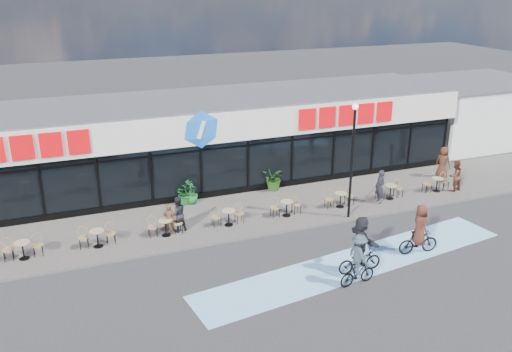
{
  "coord_description": "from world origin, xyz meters",
  "views": [
    {
      "loc": [
        -6.64,
        -17.8,
        10.73
      ],
      "look_at": [
        1.6,
        3.5,
        2.3
      ],
      "focal_mm": 38.0,
      "sensor_mm": 36.0,
      "label": 1
    }
  ],
  "objects_px": {
    "patron_right": "(178,214)",
    "pedestrian_a": "(380,187)",
    "pedestrian_b": "(443,162)",
    "cyclist_b": "(419,234)",
    "potted_plant_mid": "(192,193)",
    "potted_plant_left": "(184,193)",
    "patron_left": "(169,219)",
    "potted_plant_right": "(272,179)",
    "cyclist_a": "(358,262)",
    "pedestrian_c": "(455,176)",
    "lamp_post": "(352,152)"
  },
  "relations": [
    {
      "from": "patron_right",
      "to": "potted_plant_left",
      "type": "bearing_deg",
      "value": -117.18
    },
    {
      "from": "potted_plant_left",
      "to": "pedestrian_b",
      "type": "xyz_separation_m",
      "value": [
        14.44,
        -1.54,
        0.33
      ]
    },
    {
      "from": "patron_left",
      "to": "cyclist_b",
      "type": "height_order",
      "value": "cyclist_b"
    },
    {
      "from": "patron_left",
      "to": "potted_plant_right",
      "type": "bearing_deg",
      "value": -135.37
    },
    {
      "from": "potted_plant_right",
      "to": "pedestrian_c",
      "type": "xyz_separation_m",
      "value": [
        8.87,
        -3.52,
        0.2
      ]
    },
    {
      "from": "lamp_post",
      "to": "pedestrian_a",
      "type": "height_order",
      "value": "lamp_post"
    },
    {
      "from": "potted_plant_left",
      "to": "pedestrian_c",
      "type": "relative_size",
      "value": 0.67
    },
    {
      "from": "lamp_post",
      "to": "cyclist_b",
      "type": "height_order",
      "value": "lamp_post"
    },
    {
      "from": "pedestrian_c",
      "to": "cyclist_a",
      "type": "xyz_separation_m",
      "value": [
        -9.51,
        -6.09,
        0.0
      ]
    },
    {
      "from": "potted_plant_right",
      "to": "cyclist_a",
      "type": "bearing_deg",
      "value": -93.8
    },
    {
      "from": "potted_plant_mid",
      "to": "pedestrian_b",
      "type": "relative_size",
      "value": 0.63
    },
    {
      "from": "potted_plant_mid",
      "to": "patron_right",
      "type": "height_order",
      "value": "patron_right"
    },
    {
      "from": "potted_plant_mid",
      "to": "pedestrian_a",
      "type": "height_order",
      "value": "pedestrian_a"
    },
    {
      "from": "pedestrian_c",
      "to": "potted_plant_left",
      "type": "bearing_deg",
      "value": -22.3
    },
    {
      "from": "patron_left",
      "to": "pedestrian_c",
      "type": "bearing_deg",
      "value": -163.65
    },
    {
      "from": "potted_plant_mid",
      "to": "patron_right",
      "type": "bearing_deg",
      "value": -115.8
    },
    {
      "from": "patron_right",
      "to": "pedestrian_a",
      "type": "distance_m",
      "value": 10.12
    },
    {
      "from": "pedestrian_a",
      "to": "pedestrian_c",
      "type": "distance_m",
      "value": 4.55
    },
    {
      "from": "potted_plant_left",
      "to": "potted_plant_mid",
      "type": "height_order",
      "value": "potted_plant_mid"
    },
    {
      "from": "pedestrian_c",
      "to": "potted_plant_mid",
      "type": "bearing_deg",
      "value": -22.21
    },
    {
      "from": "patron_right",
      "to": "pedestrian_b",
      "type": "distance_m",
      "value": 15.5
    },
    {
      "from": "lamp_post",
      "to": "patron_right",
      "type": "bearing_deg",
      "value": 169.66
    },
    {
      "from": "potted_plant_left",
      "to": "cyclist_b",
      "type": "bearing_deg",
      "value": -47.06
    },
    {
      "from": "potted_plant_left",
      "to": "cyclist_b",
      "type": "distance_m",
      "value": 11.36
    },
    {
      "from": "patron_right",
      "to": "cyclist_a",
      "type": "distance_m",
      "value": 8.38
    },
    {
      "from": "pedestrian_a",
      "to": "pedestrian_b",
      "type": "xyz_separation_m",
      "value": [
        5.34,
        1.85,
        0.04
      ]
    },
    {
      "from": "cyclist_a",
      "to": "pedestrian_c",
      "type": "bearing_deg",
      "value": 32.63
    },
    {
      "from": "pedestrian_a",
      "to": "pedestrian_b",
      "type": "height_order",
      "value": "pedestrian_b"
    },
    {
      "from": "patron_left",
      "to": "cyclist_a",
      "type": "distance_m",
      "value": 8.53
    },
    {
      "from": "potted_plant_mid",
      "to": "cyclist_a",
      "type": "height_order",
      "value": "cyclist_a"
    },
    {
      "from": "patron_left",
      "to": "cyclist_b",
      "type": "relative_size",
      "value": 0.65
    },
    {
      "from": "patron_right",
      "to": "pedestrian_c",
      "type": "bearing_deg",
      "value": 169.82
    },
    {
      "from": "lamp_post",
      "to": "pedestrian_b",
      "type": "xyz_separation_m",
      "value": [
        7.63,
        2.81,
        -2.31
      ]
    },
    {
      "from": "potted_plant_left",
      "to": "potted_plant_mid",
      "type": "xyz_separation_m",
      "value": [
        0.35,
        -0.11,
        0.0
      ]
    },
    {
      "from": "pedestrian_b",
      "to": "patron_right",
      "type": "bearing_deg",
      "value": 71.33
    },
    {
      "from": "lamp_post",
      "to": "potted_plant_right",
      "type": "xyz_separation_m",
      "value": [
        -2.02,
        4.42,
        -2.56
      ]
    },
    {
      "from": "pedestrian_b",
      "to": "cyclist_b",
      "type": "relative_size",
      "value": 0.83
    },
    {
      "from": "potted_plant_right",
      "to": "pedestrian_b",
      "type": "bearing_deg",
      "value": -9.5
    },
    {
      "from": "pedestrian_c",
      "to": "cyclist_b",
      "type": "xyz_separation_m",
      "value": [
        -5.92,
        -4.88,
        -0.06
      ]
    },
    {
      "from": "cyclist_b",
      "to": "cyclist_a",
      "type": "bearing_deg",
      "value": -161.39
    },
    {
      "from": "patron_right",
      "to": "pedestrian_c",
      "type": "height_order",
      "value": "pedestrian_c"
    },
    {
      "from": "potted_plant_left",
      "to": "patron_left",
      "type": "distance_m",
      "value": 3.39
    },
    {
      "from": "potted_plant_right",
      "to": "pedestrian_b",
      "type": "relative_size",
      "value": 0.72
    },
    {
      "from": "pedestrian_b",
      "to": "lamp_post",
      "type": "bearing_deg",
      "value": 86.41
    },
    {
      "from": "cyclist_a",
      "to": "cyclist_b",
      "type": "xyz_separation_m",
      "value": [
        3.59,
        1.21,
        -0.06
      ]
    },
    {
      "from": "patron_right",
      "to": "potted_plant_right",
      "type": "bearing_deg",
      "value": -160.78
    },
    {
      "from": "cyclist_a",
      "to": "patron_right",
      "type": "bearing_deg",
      "value": 127.95
    },
    {
      "from": "lamp_post",
      "to": "potted_plant_mid",
      "type": "xyz_separation_m",
      "value": [
        -6.45,
        4.23,
        -2.64
      ]
    },
    {
      "from": "pedestrian_c",
      "to": "pedestrian_a",
      "type": "bearing_deg",
      "value": -8.8
    },
    {
      "from": "potted_plant_left",
      "to": "cyclist_a",
      "type": "bearing_deg",
      "value": -66.47
    }
  ]
}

